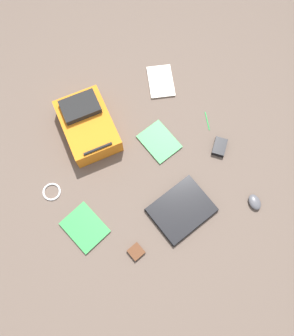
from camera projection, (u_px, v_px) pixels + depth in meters
name	position (u px, v px, depth m)	size (l,w,h in m)	color
ground_plane	(140.00, 165.00, 2.15)	(3.85, 3.85, 0.00)	brown
backpack	(87.00, 125.00, 2.15)	(0.31, 0.44, 0.18)	orange
laptop	(182.00, 210.00, 2.04)	(0.40, 0.34, 0.03)	black
book_comic	(159.00, 142.00, 2.19)	(0.24, 0.28, 0.01)	silver
book_manual	(85.00, 227.00, 2.02)	(0.26, 0.29, 0.02)	silver
book_blue	(161.00, 82.00, 2.32)	(0.23, 0.28, 0.01)	silver
computer_mouse	(255.00, 202.00, 2.05)	(0.07, 0.10, 0.04)	#4C4C51
cable_coil	(52.00, 192.00, 2.09)	(0.11, 0.11, 0.01)	silver
power_brick	(220.00, 147.00, 2.16)	(0.08, 0.12, 0.03)	black
pen_black	(207.00, 121.00, 2.24)	(0.01, 0.01, 0.13)	#198C33
earbud_pouch	(136.00, 252.00, 1.97)	(0.08, 0.08, 0.02)	#59331E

